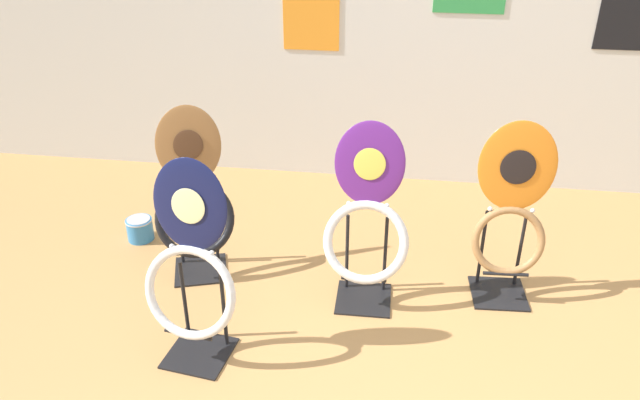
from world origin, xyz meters
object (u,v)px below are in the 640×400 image
at_px(toilet_seat_display_orange_sun, 510,220).
at_px(toilet_seat_display_purple_note, 367,225).
at_px(toilet_seat_display_navy_moon, 191,273).
at_px(toilet_seat_display_woodgrain, 194,205).
at_px(paint_can, 140,228).

relative_size(toilet_seat_display_orange_sun, toilet_seat_display_purple_note, 1.01).
xyz_separation_m(toilet_seat_display_orange_sun, toilet_seat_display_navy_moon, (-1.41, -0.65, 0.00)).
height_order(toilet_seat_display_orange_sun, toilet_seat_display_woodgrain, toilet_seat_display_orange_sun).
distance_m(toilet_seat_display_navy_moon, paint_can, 1.18).
relative_size(toilet_seat_display_orange_sun, toilet_seat_display_woodgrain, 1.05).
distance_m(toilet_seat_display_purple_note, toilet_seat_display_navy_moon, 0.88).
bearing_deg(paint_can, toilet_seat_display_woodgrain, -29.31).
relative_size(toilet_seat_display_orange_sun, toilet_seat_display_navy_moon, 0.99).
bearing_deg(toilet_seat_display_purple_note, paint_can, 164.21).
xyz_separation_m(toilet_seat_display_orange_sun, paint_can, (-2.07, 0.25, -0.38)).
distance_m(toilet_seat_display_woodgrain, toilet_seat_display_navy_moon, 0.68).
bearing_deg(toilet_seat_display_orange_sun, paint_can, 173.11).
xyz_separation_m(toilet_seat_display_purple_note, toilet_seat_display_woodgrain, (-0.92, 0.13, -0.04)).
relative_size(toilet_seat_display_purple_note, toilet_seat_display_woodgrain, 1.04).
xyz_separation_m(toilet_seat_display_purple_note, paint_can, (-1.37, 0.39, -0.37)).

